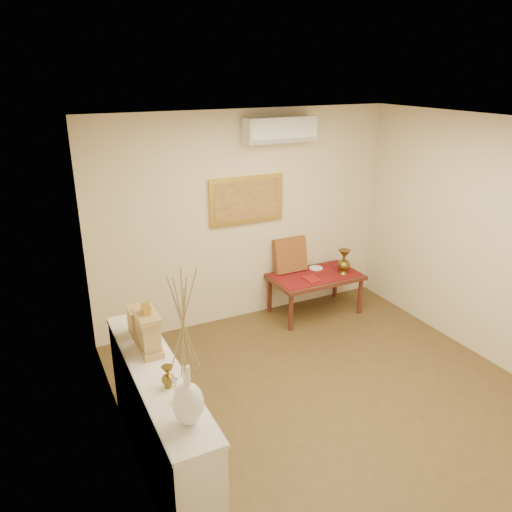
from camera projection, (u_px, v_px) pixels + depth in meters
floor at (343, 407)px, 4.93m from camera, size 4.50×4.50×0.00m
ceiling at (364, 127)px, 3.97m from camera, size 4.50×4.50×0.00m
wall_back at (246, 219)px, 6.34m from camera, size 4.00×0.02×2.70m
wall_left at (128, 331)px, 3.62m from camera, size 0.02×4.50×2.70m
wall_right at (507, 249)px, 5.28m from camera, size 0.02×4.50×2.70m
white_vase at (185, 351)px, 3.05m from camera, size 0.21×0.21×1.08m
candlestick at (175, 391)px, 3.41m from camera, size 0.09×0.09×0.19m
brass_urn_small at (168, 374)px, 3.57m from camera, size 0.10×0.10×0.22m
table_cloth at (316, 275)px, 6.66m from camera, size 1.14×0.59×0.01m
brass_urn_tall at (344, 259)px, 6.63m from camera, size 0.18×0.18×0.41m
plate at (316, 268)px, 6.86m from camera, size 0.19×0.19×0.01m
menu at (311, 279)px, 6.51m from camera, size 0.19×0.26×0.01m
cushion at (290, 255)px, 6.70m from camera, size 0.46×0.19×0.47m
display_ledge at (160, 421)px, 4.00m from camera, size 0.37×2.02×0.98m
mantel_clock at (148, 331)px, 4.02m from camera, size 0.17×0.36×0.41m
wooden_chest at (139, 321)px, 4.29m from camera, size 0.16×0.21×0.24m
low_table at (315, 280)px, 6.68m from camera, size 1.20×0.70×0.55m
painting at (247, 200)px, 6.23m from camera, size 1.00×0.06×0.60m
ac_unit at (280, 130)px, 6.00m from camera, size 0.90×0.25×0.30m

